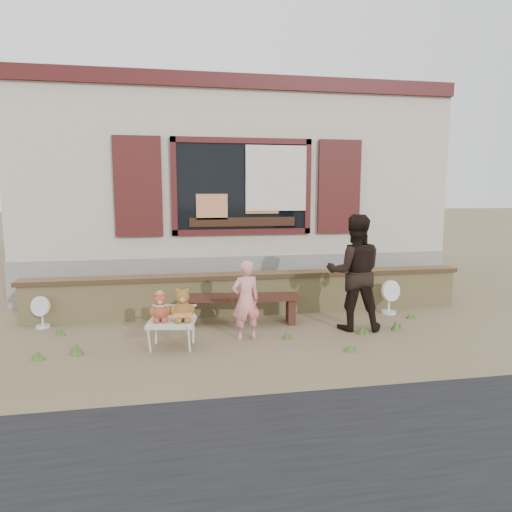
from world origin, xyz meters
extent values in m
plane|color=brown|center=(0.00, 0.00, 0.00)|extent=(80.00, 80.00, 0.00)
cube|color=#B1A48F|center=(0.00, 4.50, 2.40)|extent=(8.00, 5.00, 3.20)
cube|color=gray|center=(0.00, 4.50, 0.40)|extent=(8.04, 5.04, 0.80)
cube|color=black|center=(0.00, 1.97, 2.05)|extent=(2.30, 0.04, 1.50)
cube|color=#451414|center=(0.00, 1.95, 2.85)|extent=(2.50, 0.08, 0.10)
cube|color=#451414|center=(0.00, 1.95, 1.25)|extent=(2.50, 0.08, 0.10)
cube|color=#451414|center=(-1.20, 1.95, 2.05)|extent=(0.10, 0.08, 1.70)
cube|color=#451414|center=(1.20, 1.95, 2.05)|extent=(0.10, 0.08, 1.70)
cube|color=#37150F|center=(-1.80, 1.94, 2.05)|extent=(0.80, 0.07, 1.70)
cube|color=#37150F|center=(1.80, 1.94, 2.05)|extent=(0.80, 0.07, 1.70)
cube|color=beige|center=(0.60, 1.90, 2.20)|extent=(1.10, 0.02, 1.15)
cube|color=#451414|center=(0.00, 1.98, 3.85)|extent=(8.00, 0.12, 0.25)
cube|color=black|center=(0.00, 1.94, 1.43)|extent=(1.90, 0.06, 0.16)
cube|color=tan|center=(-0.55, 1.94, 1.70)|extent=(0.55, 0.06, 0.45)
cube|color=#E08447|center=(0.35, 1.94, 1.85)|extent=(0.60, 0.06, 0.55)
cube|color=tan|center=(0.00, 1.00, 0.30)|extent=(7.00, 0.30, 0.60)
cube|color=brown|center=(0.00, 1.00, 0.63)|extent=(7.10, 0.36, 0.07)
cube|color=#361A13|center=(-0.25, 0.44, 0.41)|extent=(1.74, 0.55, 0.06)
cube|color=#361A13|center=(-1.00, 0.52, 0.18)|extent=(0.14, 0.33, 0.36)
cube|color=#361A13|center=(0.49, 0.36, 0.18)|extent=(0.14, 0.33, 0.36)
cube|color=beige|center=(-1.27, -0.44, 0.33)|extent=(0.65, 0.59, 0.04)
cylinder|color=silver|center=(-1.55, -0.62, 0.16)|extent=(0.03, 0.03, 0.31)
cylinder|color=silver|center=(-1.07, -0.70, 0.16)|extent=(0.03, 0.03, 0.31)
cylinder|color=silver|center=(-1.48, -0.19, 0.16)|extent=(0.03, 0.03, 0.31)
cylinder|color=silver|center=(-1.00, -0.26, 0.16)|extent=(0.03, 0.03, 0.31)
imported|color=pink|center=(-0.30, -0.29, 0.54)|extent=(0.44, 0.34, 1.07)
imported|color=black|center=(1.30, -0.09, 0.83)|extent=(0.92, 0.79, 1.66)
cylinder|color=silver|center=(-3.14, 0.76, 0.02)|extent=(0.20, 0.20, 0.04)
cylinder|color=silver|center=(-3.14, 0.76, 0.15)|extent=(0.03, 0.03, 0.25)
cylinder|color=silver|center=(-3.14, 0.76, 0.33)|extent=(0.30, 0.19, 0.29)
cylinder|color=silver|center=(2.19, 0.58, 0.02)|extent=(0.23, 0.23, 0.04)
cylinder|color=silver|center=(2.19, 0.58, 0.17)|extent=(0.04, 0.04, 0.30)
cylinder|color=silver|center=(2.19, 0.58, 0.38)|extent=(0.36, 0.19, 0.34)
cone|color=#415E25|center=(0.91, -0.97, 0.04)|extent=(0.17, 0.17, 0.09)
cone|color=#415E25|center=(1.31, -0.38, 0.04)|extent=(0.11, 0.11, 0.08)
cone|color=#415E25|center=(1.35, -0.31, 0.04)|extent=(0.17, 0.17, 0.09)
cone|color=#415E25|center=(2.39, 0.24, 0.05)|extent=(0.13, 0.13, 0.10)
cone|color=#415E25|center=(-2.44, -0.47, 0.07)|extent=(0.16, 0.16, 0.14)
cone|color=#415E25|center=(-2.82, 0.34, 0.06)|extent=(0.12, 0.12, 0.11)
cone|color=#415E25|center=(-2.43, -0.51, 0.04)|extent=(0.13, 0.13, 0.09)
cone|color=#415E25|center=(1.89, -0.26, 0.07)|extent=(0.14, 0.14, 0.15)
cone|color=#415E25|center=(0.24, -0.38, 0.06)|extent=(0.11, 0.11, 0.12)
cone|color=#415E25|center=(-2.85, -0.58, 0.06)|extent=(0.14, 0.14, 0.11)
camera|label=1|loc=(-1.21, -6.14, 1.99)|focal=32.00mm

